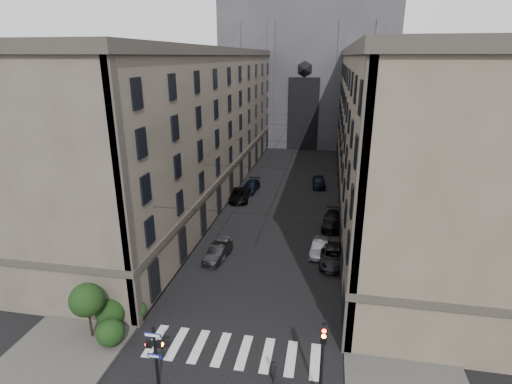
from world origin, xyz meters
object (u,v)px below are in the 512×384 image
Objects in this scene: pedestrian at (274,369)px; car_left_far at (251,186)px; traffic_light_right at (322,354)px; car_left_midnear at (218,253)px; car_right_midfar at (333,221)px; pedestrian_signal_left at (155,352)px; car_left_midfar at (240,195)px; gothic_tower at (309,56)px; car_left_near at (221,248)px; car_right_midnear at (332,256)px; car_right_far at (319,182)px; car_right_near at (320,247)px.

car_left_far is at bearing -8.85° from pedestrian.
car_left_midnear is at bearing 123.79° from traffic_light_right.
car_right_midfar is at bearing 88.57° from traffic_light_right.
pedestrian_signal_left is 31.18m from car_left_midfar.
car_left_far is (0.63, 3.85, -0.03)m from car_left_midfar.
car_right_midfar is at bearing -38.23° from car_left_far.
car_left_far is at bearing 142.50° from car_right_midfar.
traffic_light_right is 1.26× the size of car_left_midnear.
car_left_midfar is at bearing -97.64° from gothic_tower.
car_left_far is at bearing -97.48° from gothic_tower.
car_right_midfar is (11.26, -10.41, 0.05)m from car_left_far.
gothic_tower is at bearing 93.33° from car_left_midnear.
car_left_near is (-0.69, 16.08, -1.64)m from pedestrian_signal_left.
pedestrian_signal_left is 6.79m from pedestrian.
pedestrian reaches higher than car_left_far.
car_right_midnear is at bearing -56.13° from car_left_midfar.
traffic_light_right reaches higher than car_left_midfar.
pedestrian is at bearing -95.83° from car_right_far.
car_right_near is 20.76m from car_right_far.
pedestrian_signal_left is at bearing -79.95° from car_left_midnear.
pedestrian is (-1.26, -37.13, 0.07)m from car_right_far.
car_right_far is at bearing 77.82° from car_left_midnear.
car_right_midnear reaches higher than car_left_near.
car_left_near is at bearing -94.19° from gothic_tower.
car_left_far is at bearing -162.01° from car_right_far.
gothic_tower is 11.33× the size of car_right_midfar.
car_right_midnear is 22.48m from car_right_far.
car_left_midfar is 13.58m from car_right_midfar.
car_left_midnear is at bearing -88.04° from car_left_near.
car_right_midfar is (6.20, -48.96, -17.06)m from gothic_tower.
pedestrian is at bearing -72.02° from car_left_far.
pedestrian is at bearing -90.01° from car_right_near.
traffic_light_right is 17.81m from car_left_midnear.
car_right_far is (4.20, -34.83, -17.04)m from gothic_tower.
car_right_midnear is 15.09m from pedestrian.
pedestrian is at bearing -87.66° from gothic_tower.
car_right_far is at bearing 78.71° from pedestrian_signal_left.
car_left_midfar is 16.99m from car_right_near.
pedestrian is (7.14, -13.56, 0.15)m from car_left_midnear.
car_right_far is at bearing 71.52° from car_left_near.
pedestrian is (8.00, -33.41, 0.13)m from car_left_far.
car_left_midfar reaches higher than car_left_far.
pedestrian_signal_left is 0.77× the size of car_left_midfar.
car_left_near is 2.40× the size of pedestrian.
car_left_far is 1.19× the size of car_right_near.
traffic_light_right is 16.03m from car_right_midnear.
car_right_midfar is at bearing 40.94° from car_left_near.
car_right_far is at bearing 92.10° from traffic_light_right.
car_right_near is (9.24, 1.80, -0.01)m from car_left_near.
gothic_tower reaches higher than pedestrian.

